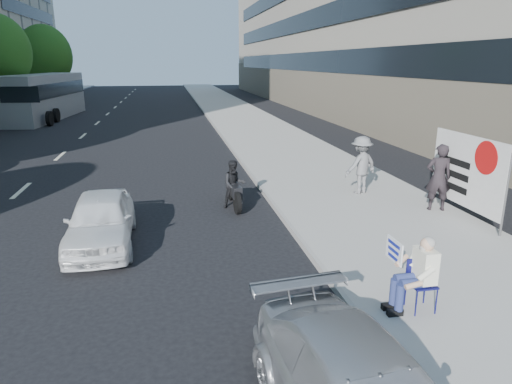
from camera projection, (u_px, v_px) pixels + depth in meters
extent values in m
plane|color=black|center=(254.00, 282.00, 8.97)|extent=(160.00, 160.00, 0.00)
cube|color=#A3A099|center=(258.00, 130.00, 28.56)|extent=(5.00, 120.00, 0.15)
cylinder|color=#382616|center=(4.00, 99.00, 34.45)|extent=(0.30, 0.30, 2.97)
cylinder|color=#382616|center=(49.00, 90.00, 47.72)|extent=(0.30, 0.30, 2.62)
ellipsoid|color=#1B4C14|center=(45.00, 56.00, 46.77)|extent=(5.40, 5.40, 6.21)
cylinder|color=navy|center=(416.00, 304.00, 7.44)|extent=(0.02, 0.02, 0.45)
cylinder|color=navy|center=(436.00, 302.00, 7.50)|extent=(0.02, 0.02, 0.45)
cylinder|color=navy|center=(405.00, 293.00, 7.78)|extent=(0.02, 0.02, 0.45)
cylinder|color=navy|center=(425.00, 291.00, 7.84)|extent=(0.02, 0.02, 0.45)
cube|color=navy|center=(422.00, 284.00, 7.58)|extent=(0.40, 0.40, 0.03)
cube|color=navy|center=(417.00, 269.00, 7.71)|extent=(0.40, 0.02, 0.40)
cylinder|color=navy|center=(413.00, 284.00, 7.42)|extent=(0.44, 0.17, 0.17)
cylinder|color=navy|center=(400.00, 298.00, 7.44)|extent=(0.14, 0.14, 0.46)
cube|color=black|center=(395.00, 313.00, 7.51)|extent=(0.26, 0.11, 0.10)
cylinder|color=navy|center=(407.00, 278.00, 7.61)|extent=(0.44, 0.17, 0.17)
cylinder|color=navy|center=(394.00, 292.00, 7.63)|extent=(0.14, 0.14, 0.46)
cube|color=black|center=(389.00, 306.00, 7.70)|extent=(0.26, 0.11, 0.10)
cube|color=silver|center=(425.00, 265.00, 7.49)|extent=(0.26, 0.42, 0.56)
sphere|color=tan|center=(427.00, 244.00, 7.38)|extent=(0.23, 0.23, 0.23)
ellipsoid|color=gray|center=(429.00, 242.00, 7.38)|extent=(0.22, 0.24, 0.19)
ellipsoid|color=gray|center=(422.00, 249.00, 7.39)|extent=(0.10, 0.14, 0.13)
cylinder|color=silver|center=(426.00, 274.00, 7.25)|extent=(0.30, 0.10, 0.25)
cylinder|color=tan|center=(413.00, 285.00, 7.26)|extent=(0.29, 0.09, 0.14)
cylinder|color=silver|center=(413.00, 258.00, 7.71)|extent=(0.26, 0.20, 0.32)
cylinder|color=tan|center=(402.00, 261.00, 7.85)|extent=(0.30, 0.21, 0.18)
cube|color=white|center=(394.00, 251.00, 7.94)|extent=(0.03, 0.55, 0.40)
imported|color=slate|center=(361.00, 165.00, 14.33)|extent=(1.33, 1.03, 1.81)
imported|color=black|center=(439.00, 177.00, 12.65)|extent=(0.79, 0.63, 1.88)
cylinder|color=#4C4C4C|center=(506.00, 192.00, 10.66)|extent=(0.06, 0.06, 2.20)
cylinder|color=#4C4C4C|center=(435.00, 165.00, 13.49)|extent=(0.06, 0.06, 2.20)
cube|color=silver|center=(467.00, 171.00, 12.03)|extent=(0.04, 3.00, 1.90)
cylinder|color=#A50C0C|center=(486.00, 158.00, 11.23)|extent=(0.01, 0.84, 0.84)
cube|color=black|center=(455.00, 162.00, 12.46)|extent=(0.01, 1.30, 0.18)
cube|color=black|center=(454.00, 174.00, 12.55)|extent=(0.01, 1.30, 0.18)
cube|color=black|center=(452.00, 186.00, 12.65)|extent=(0.01, 1.30, 0.18)
imported|color=white|center=(101.00, 220.00, 10.65)|extent=(1.58, 3.69, 1.24)
cylinder|color=black|center=(237.00, 203.00, 12.94)|extent=(0.17, 0.65, 0.64)
cylinder|color=black|center=(231.00, 190.00, 14.26)|extent=(0.17, 0.65, 0.64)
cube|color=black|center=(234.00, 189.00, 13.53)|extent=(0.34, 1.22, 0.35)
imported|color=black|center=(234.00, 184.00, 13.40)|extent=(0.73, 0.59, 1.42)
cube|color=gray|center=(45.00, 97.00, 34.46)|extent=(3.71, 12.19, 3.30)
cube|color=black|center=(26.00, 89.00, 34.08)|extent=(1.23, 11.45, 1.00)
cube|color=black|center=(61.00, 89.00, 34.53)|extent=(1.23, 11.45, 1.00)
cube|color=black|center=(19.00, 95.00, 28.62)|extent=(2.39, 0.30, 1.00)
cylinder|color=black|center=(10.00, 119.00, 30.30)|extent=(0.35, 1.02, 1.00)
cylinder|color=black|center=(50.00, 119.00, 30.75)|extent=(0.35, 1.02, 1.00)
cylinder|color=black|center=(19.00, 116.00, 32.19)|extent=(0.35, 1.02, 1.00)
cylinder|color=black|center=(56.00, 115.00, 32.64)|extent=(0.35, 1.02, 1.00)
cylinder|color=black|center=(41.00, 108.00, 37.86)|extent=(0.35, 1.02, 1.00)
cylinder|color=black|center=(73.00, 107.00, 38.30)|extent=(0.35, 1.02, 1.00)
cylinder|color=black|center=(45.00, 106.00, 39.27)|extent=(0.35, 1.02, 1.00)
cylinder|color=black|center=(76.00, 106.00, 39.72)|extent=(0.35, 1.02, 1.00)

